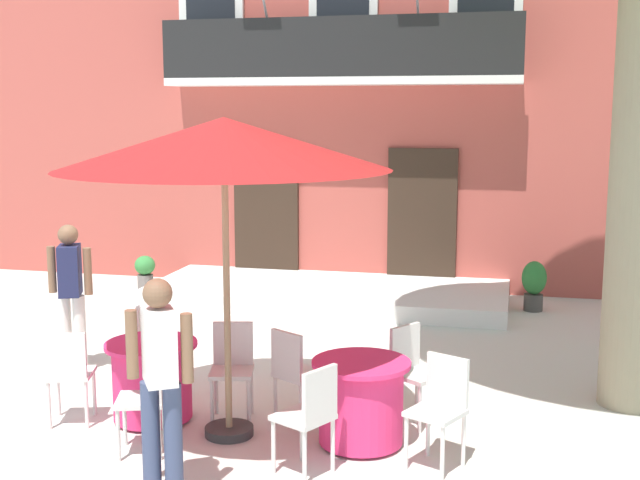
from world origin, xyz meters
TOP-DOWN VIEW (x-y plane):
  - ground_plane at (0.00, 0.00)m, footprint 120.00×120.00m
  - building_facade at (0.22, 6.99)m, footprint 13.00×5.09m
  - entrance_step_platform at (0.22, 3.90)m, footprint 5.40×2.21m
  - cafe_table_near_tree at (1.73, -1.37)m, footprint 0.86×0.86m
  - cafe_chair_near_tree_0 at (1.04, -1.05)m, footprint 0.55×0.55m
  - cafe_chair_near_tree_1 at (1.44, -2.07)m, footprint 0.54×0.54m
  - cafe_chair_near_tree_2 at (2.44, -1.63)m, footprint 0.53×0.53m
  - cafe_chair_near_tree_3 at (2.09, -0.72)m, footprint 0.56×0.56m
  - cafe_table_middle at (-0.30, -1.26)m, footprint 0.86×0.86m
  - cafe_chair_middle_0 at (-0.99, -1.55)m, footprint 0.50×0.50m
  - cafe_chair_middle_1 at (0.00, -1.95)m, footprint 0.50×0.50m
  - cafe_chair_middle_2 at (0.42, -1.01)m, footprint 0.48×0.48m
  - cafe_chair_middle_3 at (-0.64, -0.59)m, footprint 0.52×0.52m
  - cafe_umbrella at (0.53, -1.44)m, footprint 2.90×2.90m
  - ground_planter_left at (-2.83, 3.96)m, footprint 0.33×0.33m
  - ground_planter_right at (3.27, 4.02)m, footprint 0.36×0.36m
  - pedestrian_near_entrance at (-1.79, -0.10)m, footprint 0.53×0.40m
  - pedestrian_mid_plaza at (0.45, -2.71)m, footprint 0.53×0.40m

SIDE VIEW (x-z plane):
  - ground_plane at x=0.00m, z-range 0.00..0.00m
  - entrance_step_platform at x=0.22m, z-range 0.00..0.25m
  - ground_planter_left at x=-2.83m, z-range 0.04..0.61m
  - cafe_table_near_tree at x=1.73m, z-range 0.01..0.77m
  - cafe_table_middle at x=-0.30m, z-range 0.01..0.77m
  - ground_planter_right at x=3.27m, z-range 0.04..0.77m
  - cafe_chair_near_tree_0 at x=1.04m, z-range 0.07..0.98m
  - cafe_chair_near_tree_1 at x=1.44m, z-range 0.07..0.98m
  - cafe_chair_near_tree_2 at x=2.44m, z-range 0.07..0.98m
  - cafe_chair_near_tree_3 at x=2.09m, z-range 0.07..0.98m
  - cafe_chair_middle_0 at x=-0.99m, z-range 0.07..0.98m
  - cafe_chair_middle_1 at x=0.00m, z-range 0.07..0.98m
  - cafe_chair_middle_2 at x=0.42m, z-range 0.07..0.98m
  - cafe_chair_middle_3 at x=-0.64m, z-range 0.07..0.98m
  - pedestrian_near_entrance at x=-1.79m, z-range 0.11..1.77m
  - pedestrian_mid_plaza at x=0.45m, z-range 0.11..1.81m
  - cafe_umbrella at x=0.53m, z-range 1.19..4.04m
  - building_facade at x=0.22m, z-range 0.00..7.50m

